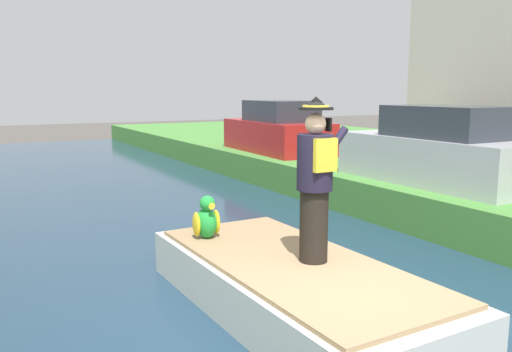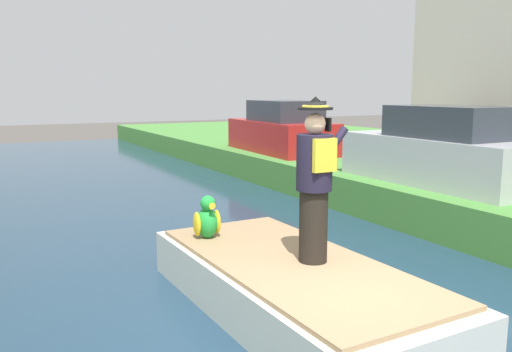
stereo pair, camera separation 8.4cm
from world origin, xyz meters
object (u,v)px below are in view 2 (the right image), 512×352
object	(u,v)px
person_pirate	(315,181)
parrot_plush	(207,220)
boat	(292,286)
parked_car_silver	(443,151)
parked_car_red	(282,130)

from	to	relation	value
person_pirate	parrot_plush	xyz separation A→B (m)	(-0.68, 1.46, -0.68)
boat	person_pirate	xyz separation A→B (m)	(0.20, -0.14, 1.23)
parked_car_silver	boat	bearing A→B (deg)	-154.41
parrot_plush	parked_car_red	size ratio (longest dim) A/B	0.14
person_pirate	parked_car_silver	distance (m)	5.31
parked_car_red	parked_car_silver	bearing A→B (deg)	-90.00
boat	parked_car_red	distance (m)	9.79
parked_car_silver	parrot_plush	bearing A→B (deg)	-169.27
boat	person_pirate	bearing A→B (deg)	-34.83
parked_car_silver	parked_car_red	xyz separation A→B (m)	(0.00, 6.08, 0.00)
boat	parrot_plush	world-z (taller)	parrot_plush
boat	person_pirate	world-z (taller)	person_pirate
boat	parked_car_red	size ratio (longest dim) A/B	1.04
parrot_plush	parked_car_silver	xyz separation A→B (m)	(5.38, 1.02, 0.51)
boat	person_pirate	distance (m)	1.26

